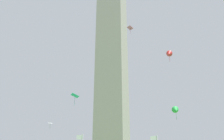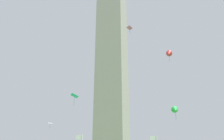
% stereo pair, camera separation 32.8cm
% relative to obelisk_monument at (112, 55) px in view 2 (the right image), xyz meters
% --- Properties ---
extents(obelisk_monument, '(6.47, 6.47, 58.83)m').
position_rel_obelisk_monument_xyz_m(obelisk_monument, '(0.00, 0.00, 0.00)').
color(obelisk_monument, gray).
rests_on(obelisk_monument, ground).
extents(kite_pink_diamond, '(1.18, 1.17, 1.38)m').
position_rel_obelisk_monument_xyz_m(kite_pink_diamond, '(-7.92, 14.51, -2.78)').
color(kite_pink_diamond, pink).
extents(kite_green_delta, '(1.34, 1.53, 2.22)m').
position_rel_obelisk_monument_xyz_m(kite_green_delta, '(-14.25, 11.55, -17.56)').
color(kite_green_delta, green).
extents(kite_red_delta, '(1.37, 1.71, 2.56)m').
position_rel_obelisk_monument_xyz_m(kite_red_delta, '(-13.92, 5.91, -4.71)').
color(kite_red_delta, red).
extents(kite_cyan_diamond, '(1.77, 1.78, 2.04)m').
position_rel_obelisk_monument_xyz_m(kite_cyan_diamond, '(2.12, 14.71, -14.65)').
color(kite_cyan_diamond, '#33C6D1').
extents(kite_white_diamond, '(1.18, 1.18, 1.31)m').
position_rel_obelisk_monument_xyz_m(kite_white_diamond, '(9.56, 9.58, -18.04)').
color(kite_white_diamond, white).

